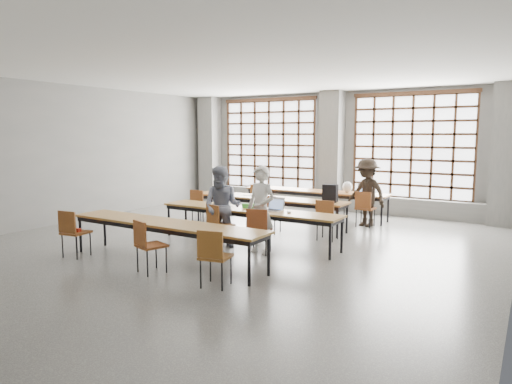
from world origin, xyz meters
TOP-DOWN VIEW (x-y plane):
  - floor at (0.00, 0.00)m, footprint 11.00×11.00m
  - ceiling at (0.00, 0.00)m, footprint 11.00×11.00m
  - wall_back at (0.00, 5.50)m, footprint 10.00×0.00m
  - wall_left at (-5.00, 0.00)m, footprint 0.00×11.00m
  - column_left at (-4.50, 5.22)m, footprint 0.60×0.55m
  - column_mid at (0.00, 5.22)m, footprint 0.60×0.55m
  - column_right at (4.50, 5.22)m, footprint 0.60×0.55m
  - window_left at (-2.25, 5.42)m, footprint 3.32×0.12m
  - window_right at (2.25, 5.42)m, footprint 3.32×0.12m
  - sill_ledge at (0.00, 5.30)m, footprint 9.80×0.35m
  - desk_row_a at (0.09, 3.86)m, footprint 4.00×0.70m
  - desk_row_b at (-0.35, 2.04)m, footprint 4.00×0.70m
  - desk_row_c at (0.18, 0.33)m, footprint 4.00×0.70m
  - desk_row_d at (-0.30, -1.62)m, footprint 4.00×0.70m
  - chair_back_left at (-1.31, 3.23)m, footprint 0.43×0.43m
  - chair_back_mid at (0.87, 3.24)m, footprint 0.52×0.52m
  - chair_back_right at (1.69, 3.23)m, footprint 0.43×0.44m
  - chair_mid_left at (-1.95, 1.41)m, footprint 0.42×0.43m
  - chair_mid_centre at (0.06, 1.41)m, footprint 0.47×0.47m
  - chair_mid_right at (1.46, 1.41)m, footprint 0.44×0.45m
  - chair_front_left at (-0.14, -0.29)m, footprint 0.53×0.53m
  - chair_front_right at (0.80, -0.29)m, footprint 0.52×0.52m
  - chair_near_left at (-1.99, -2.25)m, footprint 0.47×0.47m
  - chair_near_mid at (-0.12, -2.25)m, footprint 0.53×0.53m
  - chair_near_right at (1.22, -2.25)m, footprint 0.50×0.50m
  - student_male at (0.78, -0.17)m, footprint 0.65×0.47m
  - student_female at (-0.12, -0.17)m, footprint 0.92×0.79m
  - student_back at (1.69, 3.36)m, footprint 1.23×0.97m
  - laptop_front at (0.73, 0.44)m, footprint 0.37×0.32m
  - laptop_back at (1.43, 3.97)m, footprint 0.42×0.38m
  - mouse at (1.13, 0.31)m, footprint 0.11×0.09m
  - green_box at (0.13, 0.41)m, footprint 0.27×0.16m
  - phone at (0.36, 0.23)m, footprint 0.14×0.08m
  - paper_sheet_a at (-0.95, 2.09)m, footprint 0.36×0.33m
  - paper_sheet_b at (-0.65, 1.99)m, footprint 0.36×0.32m
  - paper_sheet_c at (-0.25, 2.04)m, footprint 0.35×0.30m
  - backpack at (1.25, 2.09)m, footprint 0.34×0.23m
  - plastic_bag at (0.99, 3.91)m, footprint 0.29×0.24m
  - red_pouch at (-2.00, -2.17)m, footprint 0.21×0.10m

SIDE VIEW (x-z plane):
  - floor at x=0.00m, z-range 0.00..0.00m
  - sill_ledge at x=0.00m, z-range 0.00..0.50m
  - red_pouch at x=-2.00m, z-range 0.47..0.53m
  - chair_back_left at x=-1.31m, z-range 0.10..0.98m
  - chair_back_mid at x=0.87m, z-range 0.10..0.98m
  - chair_back_right at x=1.69m, z-range 0.10..0.98m
  - chair_mid_left at x=-1.95m, z-range 0.10..0.98m
  - chair_mid_centre at x=0.06m, z-range 0.10..0.98m
  - chair_mid_right at x=1.46m, z-range 0.10..0.98m
  - chair_front_left at x=-0.14m, z-range 0.10..0.98m
  - chair_front_right at x=0.80m, z-range 0.10..0.98m
  - chair_near_left at x=-1.99m, z-range 0.10..0.98m
  - chair_near_mid at x=-0.12m, z-range 0.10..0.98m
  - chair_near_right at x=1.22m, z-range 0.10..0.98m
  - desk_row_a at x=0.09m, z-range 0.30..1.03m
  - desk_row_b at x=-0.35m, z-range 0.30..1.03m
  - desk_row_c at x=0.18m, z-range 0.30..1.03m
  - desk_row_d at x=-0.30m, z-range 0.30..1.03m
  - paper_sheet_a at x=-0.95m, z-range 0.73..0.73m
  - paper_sheet_b at x=-0.65m, z-range 0.73..0.73m
  - paper_sheet_c at x=-0.25m, z-range 0.73..0.73m
  - phone at x=0.36m, z-range 0.73..0.74m
  - mouse at x=1.13m, z-range 0.73..0.77m
  - green_box at x=0.13m, z-range 0.73..0.82m
  - laptop_front at x=0.73m, z-range 0.66..0.92m
  - laptop_back at x=1.43m, z-range 0.66..0.92m
  - student_female at x=-0.12m, z-range 0.00..1.63m
  - student_back at x=1.69m, z-range 0.00..1.66m
  - student_male at x=0.78m, z-range 0.00..1.66m
  - plastic_bag at x=0.99m, z-range 0.73..1.02m
  - backpack at x=1.25m, z-range 0.73..1.13m
  - wall_back at x=0.00m, z-range -3.25..6.75m
  - wall_left at x=-5.00m, z-range -3.75..7.25m
  - column_left at x=-4.50m, z-range 0.00..3.50m
  - column_mid at x=0.00m, z-range 0.00..3.50m
  - column_right at x=4.50m, z-range 0.00..3.50m
  - window_left at x=-2.25m, z-range 0.40..3.40m
  - window_right at x=2.25m, z-range 0.40..3.40m
  - ceiling at x=0.00m, z-range 3.50..3.50m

